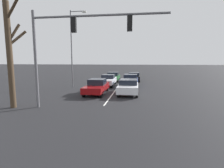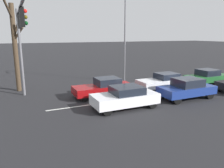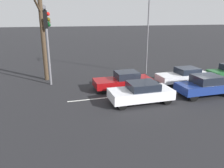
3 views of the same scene
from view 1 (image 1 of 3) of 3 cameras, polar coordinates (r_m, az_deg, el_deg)
name	(u,v)px [view 1 (image 1 of 3)]	position (r m, az deg, el deg)	size (l,w,h in m)	color
ground_plane	(119,85)	(23.49, 2.33, -0.42)	(240.00, 240.00, 0.00)	black
lane_stripe_left_divider	(117,88)	(21.10, 1.65, -1.33)	(0.12, 16.87, 0.01)	silver
car_maroon_midlane_front	(97,86)	(17.69, -5.01, -0.78)	(1.84, 4.72, 1.45)	maroon
car_white_leftlane_front	(128,87)	(17.41, 5.35, -0.83)	(1.94, 4.34, 1.45)	silver
car_silver_midlane_second	(108,80)	(23.07, -1.32, 1.31)	(1.78, 4.72, 1.46)	silver
car_navy_leftlane_second	(130,80)	(22.60, 6.06, 1.26)	(1.88, 4.31, 1.56)	navy
car_darkgreen_midlane_third	(113,77)	(28.24, 0.35, 2.45)	(1.87, 4.44, 1.45)	#1E5928
car_black_leftlane_third	(134,77)	(28.24, 7.20, 2.41)	(1.85, 4.28, 1.40)	black
traffic_signal_gantry	(71,38)	(12.18, -13.25, 14.39)	(8.96, 0.37, 6.63)	slate
street_lamp_right_shoulder	(73,44)	(22.42, -12.64, 12.52)	(2.00, 0.24, 9.26)	slate
bare_tree_near	(10,52)	(13.91, -30.26, 9.03)	(1.93, 1.47, 7.64)	#423323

